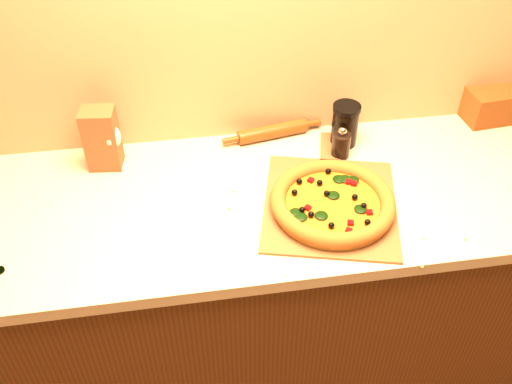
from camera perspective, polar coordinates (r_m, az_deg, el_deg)
The scene contains 9 objects.
cabinet at distance 2.06m, azimuth 1.57°, elevation -10.05°, with size 2.80×0.65×0.86m, color #4B2A10.
countertop at distance 1.73m, azimuth 1.84°, elevation -0.70°, with size 2.84×0.68×0.04m, color beige.
pizza_peel at distance 1.70m, azimuth 7.41°, elevation -0.89°, with size 0.48×0.61×0.01m.
pizza at distance 1.66m, azimuth 7.67°, elevation -1.04°, with size 0.36×0.36×0.05m.
pepper_grinder at distance 1.85m, azimuth 8.50°, elevation 4.73°, with size 0.06×0.06×0.11m.
rolling_pin at distance 1.93m, azimuth 1.65°, elevation 6.05°, with size 0.35×0.09×0.05m.
wine_glass at distance 1.81m, azimuth -14.31°, elevation 5.26°, with size 0.06×0.06×0.16m.
paper_bag at distance 1.83m, azimuth -15.16°, elevation 5.18°, with size 0.10×0.08×0.20m, color brown.
dark_jar at distance 1.90m, azimuth 8.89°, elevation 6.68°, with size 0.09×0.09×0.15m.
Camera 1 is at (-0.25, 0.16, 2.04)m, focal length 40.00 mm.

